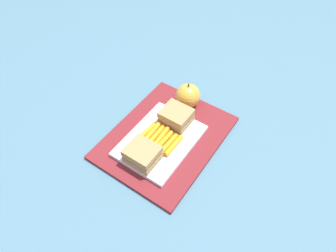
{
  "coord_description": "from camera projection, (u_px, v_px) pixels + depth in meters",
  "views": [
    {
      "loc": [
        -0.44,
        -0.31,
        0.69
      ],
      "look_at": [
        0.01,
        0.0,
        0.04
      ],
      "focal_mm": 32.76,
      "sensor_mm": 36.0,
      "label": 1
    }
  ],
  "objects": [
    {
      "name": "sandwich_half_right",
      "position": [
        176.0,
        116.0,
        0.86
      ],
      "size": [
        0.07,
        0.08,
        0.04
      ],
      "color": "#9E7A4C",
      "rests_on": "food_tray"
    },
    {
      "name": "sandwich_half_left",
      "position": [
        142.0,
        154.0,
        0.78
      ],
      "size": [
        0.07,
        0.08,
        0.04
      ],
      "color": "#9E7A4C",
      "rests_on": "food_tray"
    },
    {
      "name": "food_tray",
      "position": [
        160.0,
        141.0,
        0.84
      ],
      "size": [
        0.23,
        0.17,
        0.01
      ],
      "primitive_type": "cube",
      "color": "white",
      "rests_on": "lunchbag_mat"
    },
    {
      "name": "ground_plane",
      "position": [
        166.0,
        138.0,
        0.87
      ],
      "size": [
        2.4,
        2.4,
        0.0
      ],
      "primitive_type": "plane",
      "color": "#42667A"
    },
    {
      "name": "carrot_sticks_bundle",
      "position": [
        160.0,
        138.0,
        0.83
      ],
      "size": [
        0.08,
        0.1,
        0.02
      ],
      "color": "orange",
      "rests_on": "food_tray"
    },
    {
      "name": "apple",
      "position": [
        188.0,
        96.0,
        0.91
      ],
      "size": [
        0.07,
        0.07,
        0.09
      ],
      "color": "gold",
      "rests_on": "lunchbag_mat"
    },
    {
      "name": "lunchbag_mat",
      "position": [
        166.0,
        137.0,
        0.86
      ],
      "size": [
        0.36,
        0.28,
        0.01
      ],
      "primitive_type": "cube",
      "color": "maroon",
      "rests_on": "ground_plane"
    }
  ]
}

